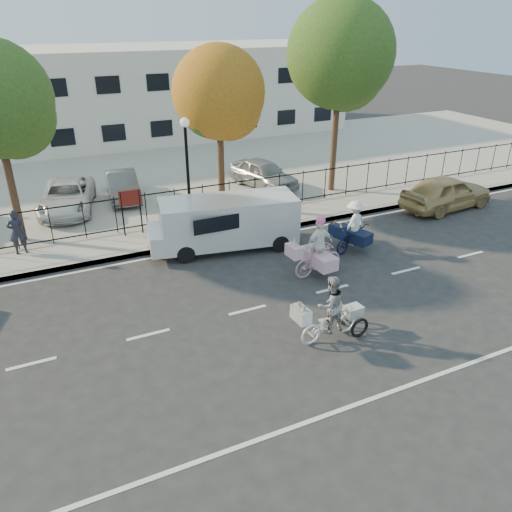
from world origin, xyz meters
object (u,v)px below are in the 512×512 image
lot_car_b (67,197)px  lot_car_c (123,186)px  white_van (226,222)px  bull_bike (353,231)px  zebra_trike (330,315)px  unicorn_bike (318,254)px  lamppost (187,154)px  gold_sedan (447,192)px  lot_car_d (263,174)px  pedestrian (17,232)px

lot_car_b → lot_car_c: size_ratio=1.21×
white_van → bull_bike: bearing=-17.3°
zebra_trike → lot_car_b: zebra_trike is taller
unicorn_bike → lot_car_b: (-6.91, 9.60, -0.00)m
lamppost → gold_sedan: (11.16, -2.68, -2.35)m
unicorn_bike → bull_bike: (2.21, 1.15, -0.02)m
gold_sedan → lot_car_b: gold_sedan is taller
lot_car_d → lot_car_b: bearing=161.2°
white_van → lamppost: bearing=113.6°
zebra_trike → lot_car_c: bearing=7.8°
white_van → lot_car_d: size_ratio=1.41×
white_van → lot_car_c: bearing=119.3°
unicorn_bike → gold_sedan: 9.13m
lamppost → white_van: lamppost is taller
lamppost → pedestrian: 6.79m
lamppost → lot_car_c: bearing=112.4°
lamppost → lot_car_b: bearing=138.4°
lot_car_c → gold_sedan: bearing=-23.2°
bull_bike → white_van: white_van is taller
white_van → lot_car_c: (-2.43, 6.88, -0.30)m
pedestrian → lot_car_b: bearing=-120.7°
unicorn_bike → lot_car_b: unicorn_bike is taller
zebra_trike → white_van: (-0.33, 6.57, 0.35)m
lot_car_c → lot_car_b: bearing=-161.8°
unicorn_bike → lot_car_d: unicorn_bike is taller
lot_car_b → pedestrian: bearing=-105.6°
lot_car_d → lamppost: bearing=-161.3°
lamppost → gold_sedan: bearing=-13.5°
lamppost → lot_car_d: size_ratio=1.07×
zebra_trike → pedestrian: bearing=35.4°
unicorn_bike → lot_car_b: size_ratio=0.47×
gold_sedan → lot_car_d: bearing=42.1°
zebra_trike → gold_sedan: size_ratio=0.49×
zebra_trike → lot_car_d: 12.83m
zebra_trike → bull_bike: size_ratio=1.03×
unicorn_bike → lamppost: bearing=19.2°
pedestrian → lot_car_c: 6.40m
pedestrian → lot_car_b: size_ratio=0.36×
bull_bike → lot_car_b: 12.43m
lot_car_b → lot_car_c: bearing=25.5°
lot_car_d → gold_sedan: bearing=-57.7°
lamppost → zebra_trike: size_ratio=1.97×
lot_car_c → white_van: bearing=-65.1°
bull_bike → lamppost: bearing=28.1°
unicorn_bike → pedestrian: unicorn_bike is taller
bull_bike → pedestrian: bearing=49.7°
bull_bike → lot_car_b: (-9.12, 8.45, 0.02)m
white_van → zebra_trike: bearing=-77.2°
bull_bike → gold_sedan: (6.40, 1.91, -0.00)m
zebra_trike → unicorn_bike: unicorn_bike is taller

